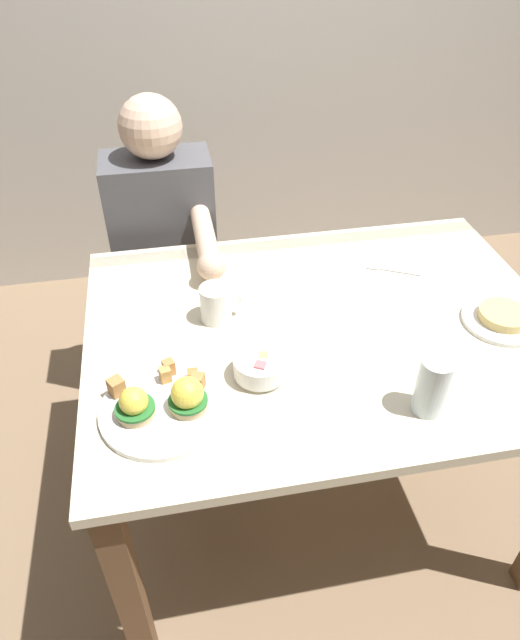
{
  "coord_description": "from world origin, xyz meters",
  "views": [
    {
      "loc": [
        -0.37,
        -1.06,
        1.65
      ],
      "look_at": [
        -0.17,
        0.0,
        0.78
      ],
      "focal_mm": 31.8,
      "sensor_mm": 36.0,
      "label": 1
    }
  ],
  "objects_px": {
    "water_glass_near": "(431,389)",
    "side_plate": "(503,318)",
    "dining_table": "(322,355)",
    "coffee_mug": "(217,303)",
    "eggs_benedict_plate": "(164,403)",
    "fruit_bowl": "(260,367)",
    "fork": "(390,270)",
    "diner_person": "(166,246)"
  },
  "relations": [
    {
      "from": "dining_table",
      "to": "diner_person",
      "type": "xyz_separation_m",
      "value": [
        -0.38,
        0.6,
        0.02
      ]
    },
    {
      "from": "side_plate",
      "to": "diner_person",
      "type": "height_order",
      "value": "diner_person"
    },
    {
      "from": "coffee_mug",
      "to": "side_plate",
      "type": "height_order",
      "value": "coffee_mug"
    },
    {
      "from": "water_glass_near",
      "to": "diner_person",
      "type": "xyz_separation_m",
      "value": [
        -0.51,
        0.92,
        -0.15
      ]
    },
    {
      "from": "fruit_bowl",
      "to": "water_glass_near",
      "type": "relative_size",
      "value": 0.87
    },
    {
      "from": "water_glass_near",
      "to": "side_plate",
      "type": "bearing_deg",
      "value": 37.8
    },
    {
      "from": "fruit_bowl",
      "to": "side_plate",
      "type": "distance_m",
      "value": 0.65
    },
    {
      "from": "dining_table",
      "to": "fork",
      "type": "height_order",
      "value": "fork"
    },
    {
      "from": "fruit_bowl",
      "to": "coffee_mug",
      "type": "xyz_separation_m",
      "value": [
        -0.07,
        0.23,
        0.02
      ]
    },
    {
      "from": "dining_table",
      "to": "eggs_benedict_plate",
      "type": "height_order",
      "value": "eggs_benedict_plate"
    },
    {
      "from": "diner_person",
      "to": "fruit_bowl",
      "type": "bearing_deg",
      "value": -76.61
    },
    {
      "from": "diner_person",
      "to": "fork",
      "type": "bearing_deg",
      "value": -32.58
    },
    {
      "from": "water_glass_near",
      "to": "coffee_mug",
      "type": "bearing_deg",
      "value": 135.74
    },
    {
      "from": "dining_table",
      "to": "coffee_mug",
      "type": "distance_m",
      "value": 0.32
    },
    {
      "from": "eggs_benedict_plate",
      "to": "coffee_mug",
      "type": "xyz_separation_m",
      "value": [
        0.15,
        0.3,
        0.03
      ]
    },
    {
      "from": "coffee_mug",
      "to": "diner_person",
      "type": "height_order",
      "value": "diner_person"
    },
    {
      "from": "side_plate",
      "to": "diner_person",
      "type": "bearing_deg",
      "value": 140.45
    },
    {
      "from": "water_glass_near",
      "to": "diner_person",
      "type": "bearing_deg",
      "value": 119.2
    },
    {
      "from": "eggs_benedict_plate",
      "to": "coffee_mug",
      "type": "bearing_deg",
      "value": 62.78
    },
    {
      "from": "dining_table",
      "to": "eggs_benedict_plate",
      "type": "relative_size",
      "value": 4.44
    },
    {
      "from": "eggs_benedict_plate",
      "to": "side_plate",
      "type": "relative_size",
      "value": 1.35
    },
    {
      "from": "fork",
      "to": "fruit_bowl",
      "type": "bearing_deg",
      "value": -141.65
    },
    {
      "from": "fork",
      "to": "diner_person",
      "type": "height_order",
      "value": "diner_person"
    },
    {
      "from": "eggs_benedict_plate",
      "to": "fruit_bowl",
      "type": "xyz_separation_m",
      "value": [
        0.22,
        0.07,
        0.0
      ]
    },
    {
      "from": "diner_person",
      "to": "dining_table",
      "type": "bearing_deg",
      "value": -57.98
    },
    {
      "from": "fruit_bowl",
      "to": "dining_table",
      "type": "bearing_deg",
      "value": 37.69
    },
    {
      "from": "dining_table",
      "to": "fruit_bowl",
      "type": "xyz_separation_m",
      "value": [
        -0.2,
        -0.15,
        0.14
      ]
    },
    {
      "from": "eggs_benedict_plate",
      "to": "dining_table",
      "type": "bearing_deg",
      "value": 27.73
    },
    {
      "from": "water_glass_near",
      "to": "side_plate",
      "type": "height_order",
      "value": "water_glass_near"
    },
    {
      "from": "eggs_benedict_plate",
      "to": "side_plate",
      "type": "xyz_separation_m",
      "value": [
        0.86,
        0.14,
        -0.01
      ]
    },
    {
      "from": "eggs_benedict_plate",
      "to": "water_glass_near",
      "type": "xyz_separation_m",
      "value": [
        0.55,
        -0.1,
        0.03
      ]
    },
    {
      "from": "coffee_mug",
      "to": "fruit_bowl",
      "type": "bearing_deg",
      "value": -73.26
    },
    {
      "from": "eggs_benedict_plate",
      "to": "coffee_mug",
      "type": "distance_m",
      "value": 0.33
    },
    {
      "from": "fork",
      "to": "eggs_benedict_plate",
      "type": "bearing_deg",
      "value": -147.77
    },
    {
      "from": "diner_person",
      "to": "eggs_benedict_plate",
      "type": "bearing_deg",
      "value": -92.88
    },
    {
      "from": "eggs_benedict_plate",
      "to": "water_glass_near",
      "type": "relative_size",
      "value": 1.95
    },
    {
      "from": "fruit_bowl",
      "to": "fork",
      "type": "bearing_deg",
      "value": 38.35
    },
    {
      "from": "dining_table",
      "to": "fruit_bowl",
      "type": "bearing_deg",
      "value": -142.31
    },
    {
      "from": "dining_table",
      "to": "fruit_bowl",
      "type": "distance_m",
      "value": 0.28
    },
    {
      "from": "eggs_benedict_plate",
      "to": "diner_person",
      "type": "xyz_separation_m",
      "value": [
        0.04,
        0.82,
        -0.11
      ]
    },
    {
      "from": "dining_table",
      "to": "coffee_mug",
      "type": "bearing_deg",
      "value": 163.99
    },
    {
      "from": "eggs_benedict_plate",
      "to": "fork",
      "type": "distance_m",
      "value": 0.79
    }
  ]
}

